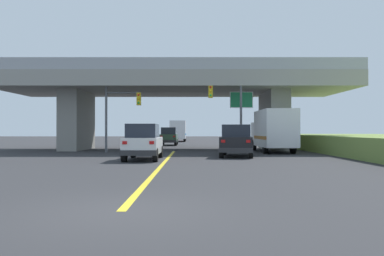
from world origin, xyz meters
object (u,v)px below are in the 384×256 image
Objects in this scene: suv_crossing at (238,141)px; traffic_signal_farside at (119,109)px; sedan_oncoming at (170,136)px; semi_truck_distant at (179,131)px; traffic_signal_nearside at (231,105)px; box_truck at (274,130)px; highway_sign at (242,106)px; suv_lead at (144,142)px.

traffic_signal_farside is at bearing 159.36° from suv_crossing.
traffic_signal_farside is (-3.00, -14.37, 2.29)m from sedan_oncoming.
semi_truck_distant is at bearing 106.55° from suv_crossing.
semi_truck_distant is at bearing 88.14° from sedan_oncoming.
traffic_signal_nearside is 8.50m from traffic_signal_farside.
semi_truck_distant is (0.50, 15.31, 0.64)m from sedan_oncoming.
suv_crossing is 34.73m from semi_truck_distant.
box_truck is (3.41, 5.10, 0.66)m from suv_crossing.
traffic_signal_nearside reaches higher than box_truck.
traffic_signal_farside is at bearing -177.98° from box_truck.
highway_sign is (1.00, 5.37, 2.59)m from suv_crossing.
traffic_signal_farside is (-8.47, 4.68, 2.29)m from suv_crossing.
traffic_signal_nearside is at bearing -164.63° from box_truck.
sedan_oncoming is 0.64× the size of semi_truck_distant.
box_truck is 1.50× the size of highway_sign.
suv_lead and sedan_oncoming have the same top height.
highway_sign reaches higher than suv_crossing.
highway_sign is (9.47, 0.69, 0.31)m from traffic_signal_farside.
suv_crossing is at bearing -28.95° from traffic_signal_farside.
traffic_signal_nearside is (5.48, -14.89, 2.58)m from sedan_oncoming.
sedan_oncoming is at bearing -91.86° from semi_truck_distant.
traffic_signal_farside is 1.08× the size of highway_sign.
suv_lead is 0.57× the size of semi_truck_distant.
box_truck is 1.39× the size of traffic_signal_farside.
sedan_oncoming is 14.86m from traffic_signal_farside.
box_truck reaches higher than semi_truck_distant.
suv_crossing is 19.83m from sedan_oncoming.
traffic_signal_nearside is at bearing -69.79° from sedan_oncoming.
box_truck is 3.10m from highway_sign.
suv_lead is 6.22m from suv_crossing.
sedan_oncoming is 16.07m from traffic_signal_nearside.
sedan_oncoming is 15.33m from semi_truck_distant.
sedan_oncoming is at bearing 114.32° from suv_crossing.
traffic_signal_nearside is 1.56m from highway_sign.
sedan_oncoming is at bearing 89.64° from suv_lead.
highway_sign is 0.64× the size of semi_truck_distant.
suv_crossing is 0.63× the size of box_truck.
box_truck is 0.96× the size of semi_truck_distant.
suv_lead and suv_crossing have the same top height.
traffic_signal_nearside is (5.62, 6.87, 2.58)m from suv_lead.
semi_truck_distant is at bearing 99.37° from traffic_signal_nearside.
sedan_oncoming is at bearing 115.30° from highway_sign.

